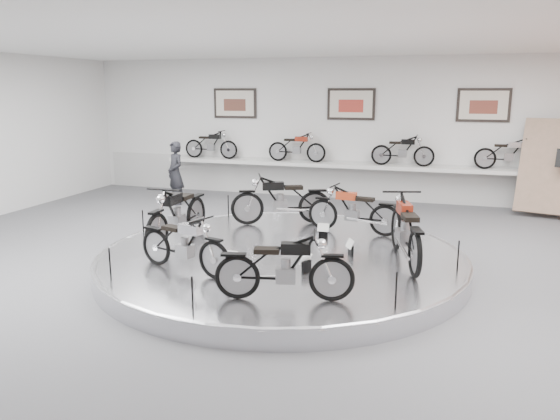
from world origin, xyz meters
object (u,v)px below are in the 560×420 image
(bike_e, at_px, (284,267))
(visitor, at_px, (175,173))
(shelf, at_px, (348,166))
(display_platform, at_px, (282,260))
(bike_b, at_px, (281,200))
(bike_d, at_px, (184,244))
(bike_c, at_px, (177,214))
(bike_a, at_px, (353,210))
(bike_f, at_px, (406,229))

(bike_e, height_order, visitor, visitor)
(shelf, height_order, visitor, visitor)
(display_platform, bearing_deg, bike_b, 107.34)
(shelf, bearing_deg, bike_d, -98.23)
(display_platform, bearing_deg, visitor, 134.64)
(visitor, bearing_deg, bike_e, -14.49)
(bike_b, bearing_deg, bike_e, 85.07)
(bike_b, xyz_separation_m, bike_d, (-0.52, -3.44, -0.07))
(bike_c, bearing_deg, bike_d, 31.53)
(shelf, xyz_separation_m, bike_c, (-2.01, -6.41, -0.15))
(bike_a, xyz_separation_m, visitor, (-5.37, 2.78, 0.09))
(bike_a, bearing_deg, bike_d, 64.54)
(bike_e, bearing_deg, visitor, 114.27)
(bike_a, height_order, bike_e, bike_a)
(bike_a, xyz_separation_m, bike_d, (-2.11, -3.15, -0.02))
(bike_f, distance_m, visitor, 7.86)
(bike_c, distance_m, bike_e, 3.44)
(shelf, bearing_deg, bike_c, -107.40)
(bike_c, distance_m, bike_f, 4.12)
(bike_e, relative_size, visitor, 0.93)
(bike_a, xyz_separation_m, bike_b, (-1.58, 0.28, 0.05))
(bike_b, relative_size, visitor, 1.04)
(bike_d, xyz_separation_m, bike_f, (3.24, 1.52, 0.10))
(display_platform, relative_size, shelf, 0.58)
(bike_c, distance_m, bike_d, 1.70)
(display_platform, distance_m, shelf, 6.46)
(bike_b, bearing_deg, bike_a, 147.27)
(bike_c, bearing_deg, bike_a, 120.33)
(display_platform, relative_size, bike_b, 3.56)
(bike_b, height_order, bike_d, bike_b)
(display_platform, bearing_deg, shelf, 90.00)
(bike_c, xyz_separation_m, bike_f, (4.12, 0.06, 0.00))
(display_platform, bearing_deg, bike_a, 60.04)
(bike_b, height_order, bike_e, bike_b)
(display_platform, xyz_separation_m, bike_d, (-1.14, -1.47, 0.60))
(bike_a, height_order, visitor, visitor)
(bike_e, distance_m, visitor, 8.34)
(bike_b, relative_size, bike_f, 0.95)
(bike_b, distance_m, bike_c, 2.42)
(bike_b, bearing_deg, bike_f, 122.30)
(bike_b, relative_size, bike_e, 1.12)
(bike_b, height_order, bike_f, bike_f)
(bike_b, xyz_separation_m, bike_c, (-1.39, -1.98, 0.03))
(bike_d, bearing_deg, bike_b, 97.91)
(bike_a, distance_m, bike_d, 3.79)
(display_platform, relative_size, bike_a, 3.97)
(bike_c, xyz_separation_m, bike_d, (0.87, -1.46, -0.10))
(bike_b, bearing_deg, display_platform, 84.77)
(display_platform, bearing_deg, bike_e, -72.08)
(bike_a, bearing_deg, display_platform, 68.34)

